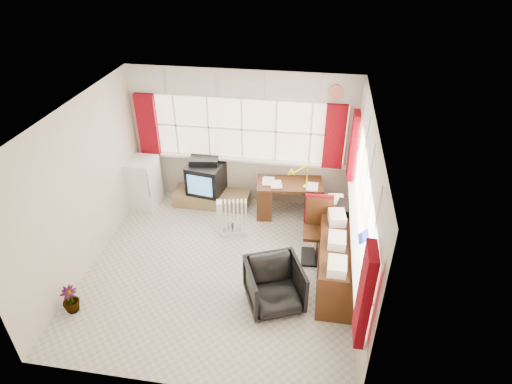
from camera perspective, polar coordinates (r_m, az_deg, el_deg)
ground at (r=6.72m, az=-4.82°, el=-10.10°), size 4.00×4.00×0.00m
room_walls at (r=5.81m, az=-5.48°, el=0.88°), size 4.00×4.00×4.00m
window_back at (r=7.74m, az=-1.87°, el=4.81°), size 3.70×0.12×3.60m
window_right at (r=6.01m, az=13.18°, el=-5.18°), size 0.12×3.70×3.60m
curtains at (r=6.49m, az=4.45°, el=4.09°), size 3.83×3.83×1.15m
overhead_cabinets at (r=6.21m, az=5.32°, el=10.76°), size 3.98×3.98×0.48m
desk at (r=7.64m, az=4.45°, el=-0.68°), size 1.21×0.70×0.69m
desk_lamp at (r=7.24m, az=6.87°, el=2.83°), size 0.16×0.13×0.46m
task_chair at (r=6.67m, az=8.20°, el=-4.46°), size 0.46×0.49×1.06m
office_chair at (r=5.95m, az=2.48°, el=-12.35°), size 0.96×0.97×0.68m
radiator at (r=7.20m, az=-2.94°, el=-3.88°), size 0.47×0.27×0.67m
credenza at (r=6.49m, az=10.61°, el=-7.85°), size 0.50×2.00×0.85m
file_tray at (r=6.71m, az=11.84°, el=-2.05°), size 0.34×0.40×0.12m
tv_bench at (r=8.07m, az=-5.90°, el=-0.82°), size 1.40×0.50×0.25m
crt_tv at (r=7.92m, az=-6.68°, el=1.84°), size 0.69×0.66×0.56m
hifi_stack at (r=8.01m, az=-6.77°, el=2.43°), size 0.66×0.46×0.65m
mini_fridge at (r=8.13m, az=-14.93°, el=1.23°), size 0.56×0.57×0.93m
spray_bottle_a at (r=7.34m, az=-3.37°, el=-4.39°), size 0.12×0.12×0.27m
spray_bottle_b at (r=7.81m, az=0.40°, el=-2.13°), size 0.12×0.12×0.20m
flower_vase at (r=6.46m, az=-23.51°, el=-13.01°), size 0.26×0.26×0.41m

